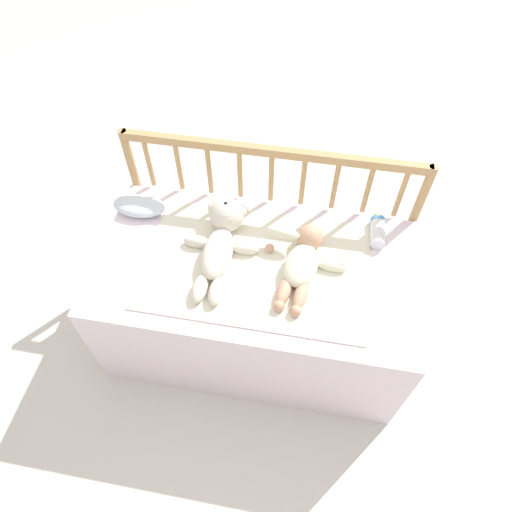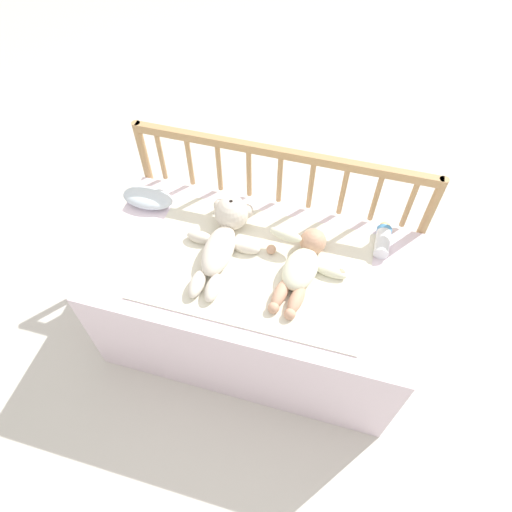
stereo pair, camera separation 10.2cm
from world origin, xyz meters
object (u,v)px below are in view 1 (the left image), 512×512
teddy_bear (221,237)px  baby (302,261)px  small_pillow (139,206)px  baby_bottle (378,229)px

teddy_bear → baby: (0.33, -0.05, -0.01)m
teddy_bear → small_pillow: 0.41m
teddy_bear → small_pillow: size_ratio=2.09×
teddy_bear → baby: size_ratio=1.18×
baby → baby_bottle: bearing=38.4°
small_pillow → baby_bottle: bearing=2.6°
teddy_bear → baby_bottle: bearing=15.7°
baby → baby_bottle: 0.36m
baby → small_pillow: 0.73m
baby_bottle → small_pillow: same height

